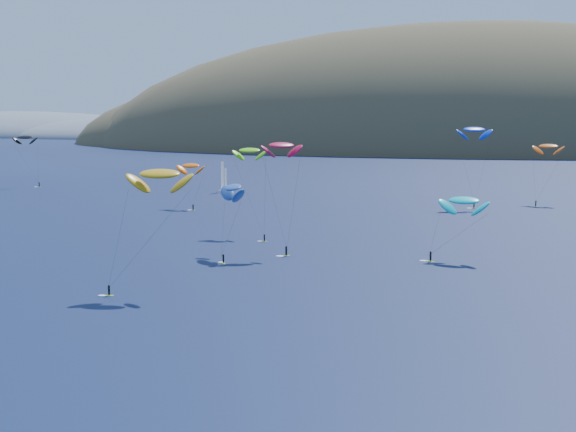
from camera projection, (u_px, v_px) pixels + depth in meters
The scene contains 12 objects.
island at pixel (493, 162), 604.28m from camera, with size 730.00×300.00×210.00m.
headland at pixel (39, 138), 890.49m from camera, with size 460.00×250.00×60.00m.
sailboat at pixel (224, 189), 277.18m from camera, with size 9.40×8.20×11.96m.
kitesurfer_1 at pixel (191, 166), 231.32m from camera, with size 9.13×9.38×14.59m.
kitesurfer_2 at pixel (160, 174), 124.95m from camera, with size 12.05×10.01×21.09m.
kitesurfer_3 at pixel (250, 150), 182.63m from camera, with size 10.89×13.60×21.16m.
kitesurfer_4 at pixel (474, 130), 232.88m from camera, with size 11.11×9.35×25.37m.
kitesurfer_5 at pixel (464, 201), 151.36m from camera, with size 11.66×8.10×13.80m.
kitesurfer_9 at pixel (282, 146), 157.93m from camera, with size 8.74×8.90×23.52m.
kitesurfer_10 at pixel (233, 188), 155.88m from camera, with size 8.77×15.22×15.76m.
kitesurfer_11 at pixel (548, 146), 241.85m from camera, with size 9.80×14.28×19.79m.
kitesurfer_12 at pixel (25, 137), 295.45m from camera, with size 11.76×6.03×20.55m.
Camera 1 is at (21.57, -61.25, 28.29)m, focal length 50.00 mm.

